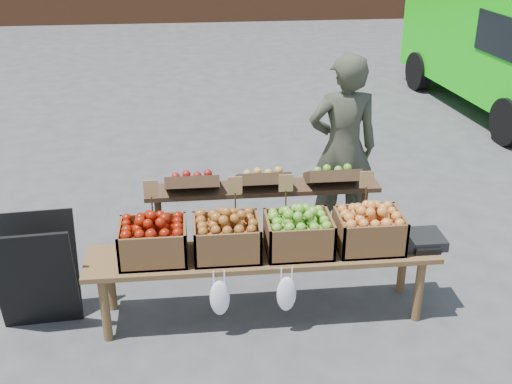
{
  "coord_description": "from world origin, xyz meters",
  "views": [
    {
      "loc": [
        -0.75,
        -4.08,
        3.08
      ],
      "look_at": [
        -0.25,
        0.66,
        0.85
      ],
      "focal_mm": 45.0,
      "sensor_mm": 36.0,
      "label": 1
    }
  ],
  "objects_px": {
    "display_bench": "(263,284)",
    "crate_golden_apples": "(153,242)",
    "vendor": "(343,149)",
    "back_table": "(263,215)",
    "weighing_scale": "(421,239)",
    "crate_green_apples": "(369,231)",
    "chalkboard_sign": "(37,273)",
    "crate_red_apples": "(299,235)",
    "crate_russet_pears": "(227,238)"
  },
  "relations": [
    {
      "from": "display_bench",
      "to": "crate_golden_apples",
      "type": "xyz_separation_m",
      "value": [
        -0.82,
        0.0,
        0.42
      ]
    },
    {
      "from": "vendor",
      "to": "display_bench",
      "type": "height_order",
      "value": "vendor"
    },
    {
      "from": "back_table",
      "to": "weighing_scale",
      "type": "relative_size",
      "value": 6.18
    },
    {
      "from": "crate_green_apples",
      "to": "chalkboard_sign",
      "type": "bearing_deg",
      "value": 178.34
    },
    {
      "from": "vendor",
      "to": "crate_green_apples",
      "type": "bearing_deg",
      "value": 86.21
    },
    {
      "from": "vendor",
      "to": "back_table",
      "type": "height_order",
      "value": "vendor"
    },
    {
      "from": "vendor",
      "to": "crate_golden_apples",
      "type": "xyz_separation_m",
      "value": [
        -1.72,
        -1.24,
        -0.2
      ]
    },
    {
      "from": "chalkboard_sign",
      "to": "back_table",
      "type": "distance_m",
      "value": 1.92
    },
    {
      "from": "crate_golden_apples",
      "to": "crate_red_apples",
      "type": "xyz_separation_m",
      "value": [
        1.1,
        0.0,
        0.0
      ]
    },
    {
      "from": "back_table",
      "to": "weighing_scale",
      "type": "xyz_separation_m",
      "value": [
        1.17,
        -0.72,
        0.09
      ]
    },
    {
      "from": "crate_red_apples",
      "to": "display_bench",
      "type": "bearing_deg",
      "value": 180.0
    },
    {
      "from": "crate_golden_apples",
      "to": "crate_red_apples",
      "type": "relative_size",
      "value": 1.0
    },
    {
      "from": "vendor",
      "to": "crate_red_apples",
      "type": "height_order",
      "value": "vendor"
    },
    {
      "from": "back_table",
      "to": "crate_green_apples",
      "type": "height_order",
      "value": "back_table"
    },
    {
      "from": "vendor",
      "to": "weighing_scale",
      "type": "height_order",
      "value": "vendor"
    },
    {
      "from": "crate_golden_apples",
      "to": "weighing_scale",
      "type": "distance_m",
      "value": 2.08
    },
    {
      "from": "back_table",
      "to": "crate_red_apples",
      "type": "xyz_separation_m",
      "value": [
        0.19,
        -0.72,
        0.19
      ]
    },
    {
      "from": "crate_russet_pears",
      "to": "crate_green_apples",
      "type": "distance_m",
      "value": 1.1
    },
    {
      "from": "weighing_scale",
      "to": "vendor",
      "type": "bearing_deg",
      "value": 105.99
    },
    {
      "from": "chalkboard_sign",
      "to": "vendor",
      "type": "bearing_deg",
      "value": 19.97
    },
    {
      "from": "back_table",
      "to": "crate_red_apples",
      "type": "relative_size",
      "value": 4.2
    },
    {
      "from": "back_table",
      "to": "crate_red_apples",
      "type": "bearing_deg",
      "value": -75.04
    },
    {
      "from": "crate_red_apples",
      "to": "weighing_scale",
      "type": "height_order",
      "value": "crate_red_apples"
    },
    {
      "from": "crate_russet_pears",
      "to": "weighing_scale",
      "type": "xyz_separation_m",
      "value": [
        1.52,
        0.0,
        -0.1
      ]
    },
    {
      "from": "vendor",
      "to": "display_bench",
      "type": "distance_m",
      "value": 1.65
    },
    {
      "from": "vendor",
      "to": "chalkboard_sign",
      "type": "distance_m",
      "value": 2.9
    },
    {
      "from": "crate_green_apples",
      "to": "weighing_scale",
      "type": "bearing_deg",
      "value": 0.0
    },
    {
      "from": "crate_green_apples",
      "to": "display_bench",
      "type": "bearing_deg",
      "value": 180.0
    },
    {
      "from": "crate_green_apples",
      "to": "weighing_scale",
      "type": "height_order",
      "value": "crate_green_apples"
    },
    {
      "from": "crate_red_apples",
      "to": "crate_green_apples",
      "type": "distance_m",
      "value": 0.55
    },
    {
      "from": "display_bench",
      "to": "crate_green_apples",
      "type": "relative_size",
      "value": 5.4
    },
    {
      "from": "crate_red_apples",
      "to": "weighing_scale",
      "type": "relative_size",
      "value": 1.47
    },
    {
      "from": "crate_red_apples",
      "to": "crate_green_apples",
      "type": "bearing_deg",
      "value": 0.0
    },
    {
      "from": "crate_russet_pears",
      "to": "crate_red_apples",
      "type": "bearing_deg",
      "value": 0.0
    },
    {
      "from": "crate_russet_pears",
      "to": "crate_red_apples",
      "type": "relative_size",
      "value": 1.0
    },
    {
      "from": "chalkboard_sign",
      "to": "crate_russet_pears",
      "type": "height_order",
      "value": "chalkboard_sign"
    },
    {
      "from": "vendor",
      "to": "crate_green_apples",
      "type": "relative_size",
      "value": 3.63
    },
    {
      "from": "crate_red_apples",
      "to": "crate_green_apples",
      "type": "height_order",
      "value": "same"
    },
    {
      "from": "vendor",
      "to": "chalkboard_sign",
      "type": "bearing_deg",
      "value": 23.46
    },
    {
      "from": "display_bench",
      "to": "crate_green_apples",
      "type": "xyz_separation_m",
      "value": [
        0.83,
        0.0,
        0.42
      ]
    },
    {
      "from": "crate_red_apples",
      "to": "crate_russet_pears",
      "type": "bearing_deg",
      "value": 180.0
    },
    {
      "from": "crate_golden_apples",
      "to": "crate_russet_pears",
      "type": "height_order",
      "value": "same"
    },
    {
      "from": "display_bench",
      "to": "crate_russet_pears",
      "type": "height_order",
      "value": "crate_russet_pears"
    },
    {
      "from": "display_bench",
      "to": "weighing_scale",
      "type": "distance_m",
      "value": 1.29
    },
    {
      "from": "crate_russet_pears",
      "to": "chalkboard_sign",
      "type": "bearing_deg",
      "value": 177.08
    },
    {
      "from": "vendor",
      "to": "crate_golden_apples",
      "type": "distance_m",
      "value": 2.13
    },
    {
      "from": "vendor",
      "to": "crate_green_apples",
      "type": "xyz_separation_m",
      "value": [
        -0.07,
        -1.24,
        -0.2
      ]
    },
    {
      "from": "crate_red_apples",
      "to": "crate_green_apples",
      "type": "xyz_separation_m",
      "value": [
        0.55,
        0.0,
        0.0
      ]
    },
    {
      "from": "chalkboard_sign",
      "to": "weighing_scale",
      "type": "height_order",
      "value": "chalkboard_sign"
    },
    {
      "from": "display_bench",
      "to": "crate_golden_apples",
      "type": "distance_m",
      "value": 0.93
    }
  ]
}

